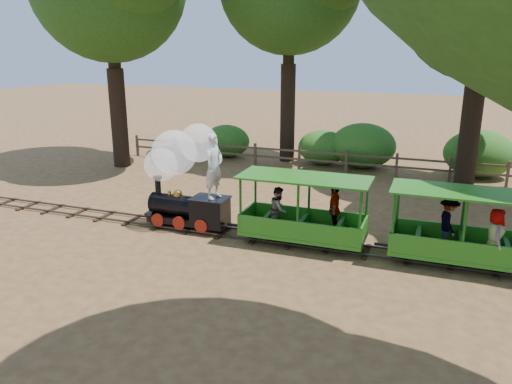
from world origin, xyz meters
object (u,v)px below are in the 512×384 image
(locomotive, at_px, (183,169))
(carriage_rear, at_px, (463,234))
(carriage_front, at_px, (304,216))
(fence, at_px, (322,158))

(locomotive, relative_size, carriage_rear, 0.92)
(carriage_front, bearing_deg, fence, 99.54)
(locomotive, height_order, carriage_front, locomotive)
(locomotive, xyz_separation_m, carriage_rear, (7.45, -0.06, -0.95))
(locomotive, bearing_deg, carriage_front, -0.93)
(fence, bearing_deg, locomotive, -105.76)
(carriage_front, bearing_deg, locomotive, 179.07)
(carriage_rear, bearing_deg, carriage_front, 179.92)
(carriage_rear, xyz_separation_m, fence, (-5.22, 7.99, -0.23))
(carriage_front, height_order, carriage_rear, same)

